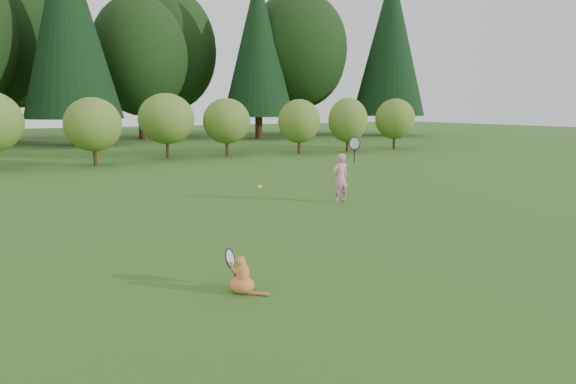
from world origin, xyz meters
TOP-DOWN VIEW (x-y plane):
  - ground at (0.00, 0.00)m, footprint 100.00×100.00m
  - shrub_row at (0.00, 13.00)m, footprint 28.00×3.00m
  - woodland_backdrop at (0.00, 23.00)m, footprint 48.00×10.00m
  - child at (2.58, 2.55)m, footprint 0.60×0.36m
  - cat at (-1.63, -1.30)m, footprint 0.42×0.66m
  - tennis_ball at (0.06, 1.59)m, footprint 0.08×0.08m

SIDE VIEW (x-z plane):
  - ground at x=0.00m, z-range 0.00..0.00m
  - cat at x=-1.63m, z-range -0.07..0.53m
  - child at x=2.58m, z-range -0.25..1.40m
  - tennis_ball at x=0.06m, z-range 0.65..0.73m
  - shrub_row at x=0.00m, z-range 0.00..2.80m
  - woodland_backdrop at x=0.00m, z-range 0.00..15.00m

